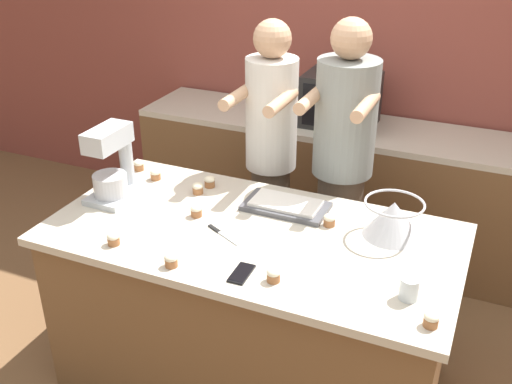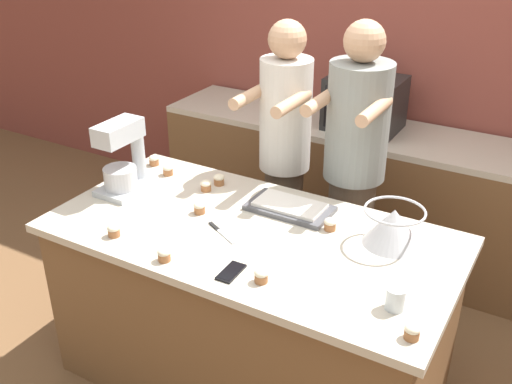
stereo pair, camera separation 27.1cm
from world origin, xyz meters
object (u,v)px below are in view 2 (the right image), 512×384
object	(u,v)px
person_right	(353,177)
cupcake_8	(164,254)
microwave_oven	(365,103)
cell_phone	(231,272)
stand_mixer	(123,161)
drinking_glass	(395,299)
cupcake_6	(168,170)
cupcake_0	(412,331)
cupcake_1	(219,179)
cupcake_3	(206,185)
cupcake_4	(114,230)
cupcake_7	(330,224)
cupcake_2	(261,276)
mixing_bowl	(393,226)
knife	(220,231)
cupcake_9	(199,207)
cupcake_5	(154,160)
baking_tray	(290,207)
person_left	(284,163)

from	to	relation	value
person_right	cupcake_8	size ratio (longest dim) A/B	29.44
microwave_oven	cell_phone	size ratio (longest dim) A/B	3.16
stand_mixer	drinking_glass	size ratio (longest dim) A/B	4.16
cupcake_6	cupcake_0	bearing A→B (deg)	-22.39
stand_mixer	cupcake_1	world-z (taller)	stand_mixer
cupcake_0	cupcake_3	xyz separation A→B (m)	(-1.27, 0.59, 0.00)
cell_phone	cupcake_0	bearing A→B (deg)	-1.47
cupcake_4	cupcake_7	xyz separation A→B (m)	(0.83, 0.54, 0.00)
cupcake_2	microwave_oven	bearing A→B (deg)	98.29
mixing_bowl	knife	size ratio (longest dim) A/B	1.33
person_right	cupcake_7	world-z (taller)	person_right
person_right	cupcake_2	bearing A→B (deg)	-88.83
stand_mixer	microwave_oven	world-z (taller)	stand_mixer
cupcake_7	stand_mixer	bearing A→B (deg)	-171.64
knife	cell_phone	bearing A→B (deg)	-49.05
microwave_oven	cupcake_1	bearing A→B (deg)	-107.74
cupcake_0	cupcake_3	world-z (taller)	same
cell_phone	microwave_oven	bearing A→B (deg)	93.95
drinking_glass	knife	distance (m)	0.89
knife	cupcake_2	size ratio (longest dim) A/B	3.40
cupcake_3	cupcake_9	xyz separation A→B (m)	(0.11, -0.21, 0.00)
mixing_bowl	cupcake_7	distance (m)	0.29
drinking_glass	cupcake_2	size ratio (longest dim) A/B	1.52
microwave_oven	cell_phone	distance (m)	1.82
stand_mixer	cupcake_5	size ratio (longest dim) A/B	6.34
cupcake_1	cupcake_2	distance (m)	0.91
cupcake_1	baking_tray	bearing A→B (deg)	-8.15
person_right	cupcake_5	xyz separation A→B (m)	(-1.07, -0.35, -0.00)
knife	cupcake_5	world-z (taller)	cupcake_5
drinking_glass	cupcake_2	xyz separation A→B (m)	(-0.52, -0.10, -0.02)
cupcake_1	cupcake_5	bearing A→B (deg)	176.72
cupcake_4	cupcake_9	size ratio (longest dim) A/B	1.00
microwave_oven	cupcake_1	xyz separation A→B (m)	(-0.37, -1.15, -0.15)
cupcake_5	microwave_oven	bearing A→B (deg)	53.61
microwave_oven	cupcake_3	world-z (taller)	microwave_oven
cupcake_0	cupcake_8	distance (m)	1.06
cell_phone	cupcake_8	bearing A→B (deg)	-167.85
cell_phone	knife	bearing A→B (deg)	130.95
cupcake_9	cupcake_4	bearing A→B (deg)	-119.68
knife	person_left	bearing A→B (deg)	95.88
cupcake_0	cupcake_9	size ratio (longest dim) A/B	1.00
baking_tray	microwave_oven	bearing A→B (deg)	94.20
person_right	cupcake_2	xyz separation A→B (m)	(0.02, -1.03, -0.00)
knife	cupcake_2	bearing A→B (deg)	-34.33
person_right	knife	world-z (taller)	person_right
cupcake_8	knife	bearing A→B (deg)	76.62
person_left	cupcake_7	xyz separation A→B (m)	(0.51, -0.52, 0.01)
drinking_glass	cupcake_5	size ratio (longest dim) A/B	1.52
person_right	cupcake_1	xyz separation A→B (m)	(-0.61, -0.38, -0.00)
person_right	microwave_oven	size ratio (longest dim) A/B	3.82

